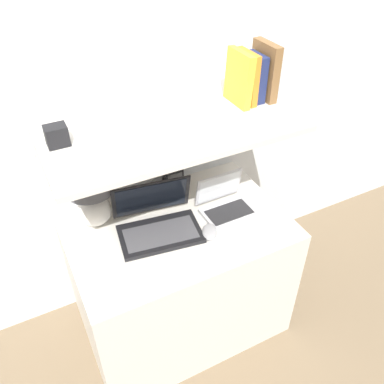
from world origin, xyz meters
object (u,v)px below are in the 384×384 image
at_px(laptop_small, 225,204).
at_px(table_lamp, 90,190).
at_px(laptop_large, 157,222).
at_px(router_box, 173,178).
at_px(book_navy, 255,77).
at_px(book_yellow, 239,78).
at_px(book_orange, 247,77).
at_px(book_brown, 265,71).
at_px(computer_mouse, 210,232).
at_px(shelf_gadget, 57,136).

bearing_deg(laptop_small, table_lamp, 160.70).
relative_size(laptop_large, router_box, 3.15).
bearing_deg(book_navy, router_box, 147.94).
bearing_deg(book_yellow, book_orange, 0.00).
bearing_deg(table_lamp, book_yellow, -10.37).
xyz_separation_m(router_box, book_brown, (0.36, -0.20, 0.58)).
relative_size(book_brown, book_yellow, 1.07).
bearing_deg(book_yellow, laptop_large, -172.27).
bearing_deg(computer_mouse, book_brown, 28.64).
distance_m(book_yellow, shelf_gadget, 0.77).
xyz_separation_m(table_lamp, laptop_small, (0.59, -0.21, -0.15)).
height_order(book_brown, book_orange, book_brown).
height_order(book_navy, book_orange, book_orange).
xyz_separation_m(laptop_small, shelf_gadget, (-0.69, 0.08, 0.52)).
relative_size(book_orange, book_yellow, 0.97).
height_order(laptop_small, router_box, laptop_small).
xyz_separation_m(table_lamp, computer_mouse, (0.44, -0.32, -0.18)).
bearing_deg(laptop_large, book_yellow, 7.73).
xyz_separation_m(laptop_large, book_orange, (0.47, 0.06, 0.58)).
bearing_deg(table_lamp, book_navy, -9.25).
xyz_separation_m(router_box, book_yellow, (0.23, -0.20, 0.57)).
bearing_deg(table_lamp, book_brown, -8.70).
distance_m(laptop_large, shelf_gadget, 0.62).
relative_size(router_box, book_brown, 0.53).
height_order(computer_mouse, book_brown, book_brown).
relative_size(table_lamp, book_orange, 1.52).
relative_size(book_brown, shelf_gadget, 3.00).
distance_m(book_orange, shelf_gadget, 0.81).
xyz_separation_m(computer_mouse, book_yellow, (0.23, 0.20, 0.62)).
height_order(laptop_large, router_box, laptop_large).
relative_size(table_lamp, book_navy, 1.65).
distance_m(router_box, book_navy, 0.67).
bearing_deg(computer_mouse, book_orange, 36.23).
bearing_deg(book_navy, laptop_large, -173.51).
height_order(laptop_large, shelf_gadget, shelf_gadget).
bearing_deg(computer_mouse, laptop_large, 144.99).
relative_size(laptop_large, book_yellow, 1.81).
distance_m(book_brown, book_navy, 0.05).
height_order(computer_mouse, shelf_gadget, shelf_gadget).
xyz_separation_m(laptop_large, book_navy, (0.51, 0.06, 0.57)).
bearing_deg(laptop_large, shelf_gadget, 170.32).
distance_m(book_brown, book_yellow, 0.13).
distance_m(computer_mouse, shelf_gadget, 0.79).
height_order(table_lamp, laptop_large, table_lamp).
xyz_separation_m(laptop_large, book_yellow, (0.43, 0.06, 0.59)).
height_order(laptop_small, book_brown, book_brown).
distance_m(laptop_large, book_orange, 0.75).
height_order(book_navy, book_yellow, book_yellow).
xyz_separation_m(book_brown, shelf_gadget, (-0.90, 0.00, -0.08)).
xyz_separation_m(book_brown, book_orange, (-0.09, 0.00, -0.01)).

